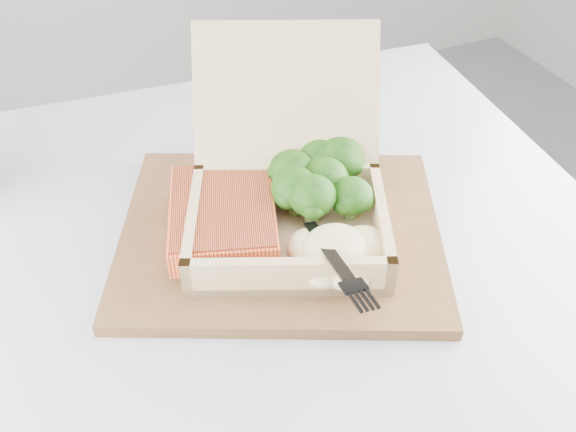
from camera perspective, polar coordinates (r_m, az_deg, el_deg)
name	(u,v)px	position (r m, az deg, el deg)	size (l,w,h in m)	color
cafe_table	(253,400)	(0.78, -3.14, -16.02)	(0.90, 0.90, 0.74)	black
serving_tray	(281,234)	(0.67, -0.65, -1.59)	(0.33, 0.26, 0.01)	brown
takeout_container	(287,184)	(0.65, -0.07, 2.83)	(0.27, 0.30, 0.16)	tan
salmon_fillet	(223,216)	(0.64, -5.82, 0.01)	(0.10, 0.14, 0.03)	orange
broccoli_pile	(325,184)	(0.67, 3.28, 2.82)	(0.13, 0.13, 0.05)	#326516
mashed_potatoes	(336,250)	(0.60, 4.29, -3.01)	(0.10, 0.09, 0.04)	beige
plastic_fork	(321,236)	(0.60, 2.92, -1.77)	(0.03, 0.15, 0.03)	black
receipt	(246,151)	(0.80, -3.74, 5.80)	(0.07, 0.13, 0.00)	white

